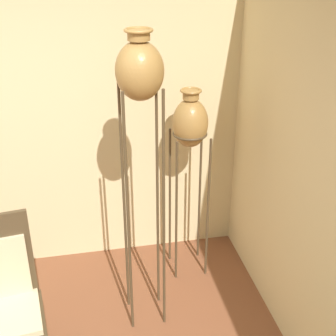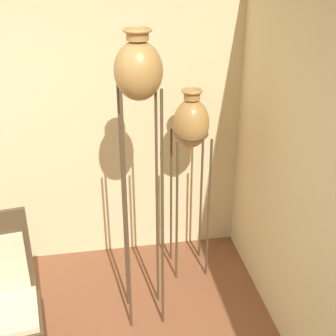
# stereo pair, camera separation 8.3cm
# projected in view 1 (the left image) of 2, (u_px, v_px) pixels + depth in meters

# --- Properties ---
(vase_stand_tall) EXTENTS (0.30, 0.30, 2.19)m
(vase_stand_tall) POSITION_uv_depth(u_px,v_px,m) (140.00, 82.00, 2.87)
(vase_stand_tall) COLOR #473823
(vase_stand_tall) RESTS_ON ground_plane
(vase_stand_medium) EXTENTS (0.29, 0.29, 1.64)m
(vase_stand_medium) POSITION_uv_depth(u_px,v_px,m) (190.00, 127.00, 3.63)
(vase_stand_medium) COLOR #473823
(vase_stand_medium) RESTS_ON ground_plane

